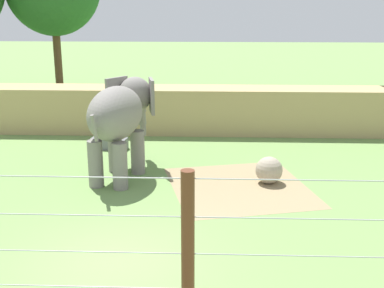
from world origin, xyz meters
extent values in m
plane|color=#6B8E4C|center=(0.00, 0.00, 0.00)|extent=(120.00, 120.00, 0.00)
cube|color=#937F5B|center=(2.99, 4.85, 0.00)|extent=(5.05, 5.26, 0.01)
cube|color=tan|center=(0.00, 11.69, 0.98)|extent=(36.00, 1.80, 1.97)
cylinder|color=gray|center=(-1.17, 6.21, 0.74)|extent=(0.47, 0.47, 1.48)
cylinder|color=gray|center=(-0.37, 6.03, 0.74)|extent=(0.47, 0.47, 1.48)
cylinder|color=gray|center=(-1.50, 4.73, 0.74)|extent=(0.47, 0.47, 1.48)
cylinder|color=gray|center=(-0.71, 4.55, 0.74)|extent=(0.47, 0.47, 1.48)
ellipsoid|color=gray|center=(-0.94, 5.38, 2.21)|extent=(2.06, 3.02, 1.70)
ellipsoid|color=gray|center=(-0.55, 7.07, 2.50)|extent=(1.37, 1.28, 1.22)
cube|color=gray|center=(-1.20, 7.11, 2.50)|extent=(0.67, 0.82, 1.17)
cube|color=gray|center=(0.04, 6.82, 2.50)|extent=(0.30, 0.96, 1.17)
cylinder|color=gray|center=(-0.45, 7.51, 2.06)|extent=(0.45, 0.58, 0.66)
cylinder|color=gray|center=(-0.42, 7.64, 1.60)|extent=(0.35, 0.43, 0.62)
cylinder|color=gray|center=(-0.40, 7.72, 1.16)|extent=(0.26, 0.26, 0.58)
cylinder|color=gray|center=(-1.28, 3.88, 2.10)|extent=(0.17, 0.34, 0.85)
sphere|color=tan|center=(3.93, 5.25, 0.43)|extent=(0.86, 0.86, 0.86)
cylinder|color=brown|center=(1.75, -2.97, 1.61)|extent=(0.21, 0.21, 3.21)
cylinder|color=#B7B7BC|center=(0.00, -2.97, 1.21)|extent=(11.27, 0.02, 0.02)
cylinder|color=#B7B7BC|center=(0.00, -2.97, 1.83)|extent=(11.27, 0.02, 0.02)
cylinder|color=#B7B7BC|center=(0.00, -2.97, 2.46)|extent=(11.27, 0.02, 0.02)
cylinder|color=#B7B7BC|center=(0.00, -2.97, 3.09)|extent=(11.27, 0.02, 0.02)
cube|color=slate|center=(-1.91, 8.84, 0.22)|extent=(1.46, 0.71, 0.44)
cylinder|color=brown|center=(-6.78, 18.89, 2.08)|extent=(0.44, 0.44, 4.16)
camera|label=1|loc=(2.11, -10.17, 5.69)|focal=47.65mm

